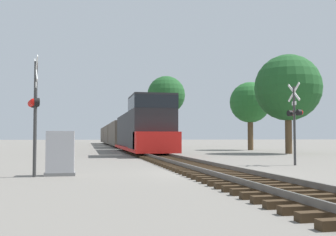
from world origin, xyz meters
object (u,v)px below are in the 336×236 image
at_px(crossing_signal_far, 295,117).
at_px(relay_cabinet, 60,154).
at_px(freight_train, 119,134).
at_px(tree_far_right, 288,88).
at_px(tree_deep_background, 166,95).
at_px(tree_mid_background, 250,103).
at_px(crossing_signal_near, 34,107).

bearing_deg(crossing_signal_far, relay_cabinet, 96.79).
height_order(freight_train, relay_cabinet, freight_train).
relative_size(crossing_signal_far, tree_far_right, 0.49).
bearing_deg(tree_deep_background, relay_cabinet, -106.63).
bearing_deg(tree_mid_background, relay_cabinet, -126.35).
height_order(relay_cabinet, tree_mid_background, tree_mid_background).
bearing_deg(tree_far_right, tree_deep_background, 101.84).
relative_size(crossing_signal_far, relay_cabinet, 2.54).
height_order(tree_far_right, tree_deep_background, tree_deep_background).
bearing_deg(crossing_signal_far, tree_deep_background, -10.03).
height_order(crossing_signal_near, tree_deep_background, tree_deep_background).
height_order(crossing_signal_far, tree_deep_background, tree_deep_background).
distance_m(crossing_signal_far, tree_mid_background, 23.13).
bearing_deg(relay_cabinet, crossing_signal_near, -157.05).
distance_m(tree_mid_background, tree_deep_background, 17.48).
bearing_deg(crossing_signal_near, tree_deep_background, 149.08).
height_order(freight_train, tree_mid_background, tree_mid_background).
xyz_separation_m(crossing_signal_far, tree_mid_background, (7.18, 21.83, 2.70)).
relative_size(freight_train, crossing_signal_far, 16.61).
bearing_deg(crossing_signal_far, freight_train, -0.49).
xyz_separation_m(relay_cabinet, tree_mid_background, (18.25, 24.80, 4.31)).
bearing_deg(relay_cabinet, freight_train, 82.55).
height_order(crossing_signal_near, crossing_signal_far, crossing_signal_near).
distance_m(tree_far_right, tree_mid_background, 9.32).
distance_m(tree_far_right, tree_deep_background, 26.16).
xyz_separation_m(freight_train, crossing_signal_far, (5.44, -40.05, 0.56)).
bearing_deg(freight_train, relay_cabinet, -97.45).
distance_m(crossing_signal_far, relay_cabinet, 11.57).
bearing_deg(freight_train, crossing_signal_near, -98.53).
bearing_deg(tree_far_right, freight_train, 113.55).
bearing_deg(crossing_signal_near, freight_train, 158.15).
bearing_deg(tree_mid_background, crossing_signal_far, -108.20).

